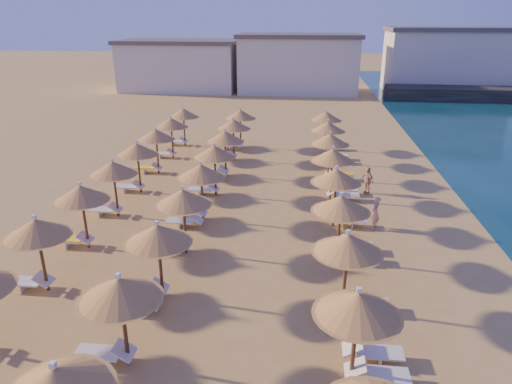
# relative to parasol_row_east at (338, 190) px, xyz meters

# --- Properties ---
(ground) EXTENTS (220.00, 220.00, 0.00)m
(ground) POSITION_rel_parasol_row_east_xyz_m (-2.79, -1.56, -2.51)
(ground) COLOR tan
(ground) RESTS_ON ground
(hotel_blocks) EXTENTS (50.41, 11.10, 8.10)m
(hotel_blocks) POSITION_rel_parasol_row_east_xyz_m (-0.28, 43.72, 1.20)
(hotel_blocks) COLOR white
(hotel_blocks) RESTS_ON ground
(parasol_row_east) EXTENTS (2.39, 32.72, 3.04)m
(parasol_row_east) POSITION_rel_parasol_row_east_xyz_m (0.00, 0.00, 0.00)
(parasol_row_east) COLOR brown
(parasol_row_east) RESTS_ON ground
(parasol_row_west) EXTENTS (2.39, 32.72, 3.04)m
(parasol_row_west) POSITION_rel_parasol_row_east_xyz_m (-6.40, 0.00, 0.00)
(parasol_row_west) COLOR brown
(parasol_row_west) RESTS_ON ground
(parasol_row_inland) EXTENTS (2.39, 25.98, 3.04)m
(parasol_row_inland) POSITION_rel_parasol_row_east_xyz_m (-10.78, 3.37, -0.00)
(parasol_row_inland) COLOR brown
(parasol_row_inland) RESTS_ON ground
(loungers) EXTENTS (13.95, 30.98, 0.66)m
(loungers) POSITION_rel_parasol_row_east_xyz_m (-4.99, 0.55, -2.16)
(loungers) COLOR silver
(loungers) RESTS_ON ground
(beachgoer_c) EXTENTS (0.82, 0.98, 1.57)m
(beachgoer_c) POSITION_rel_parasol_row_east_xyz_m (2.11, 6.27, -1.72)
(beachgoer_c) COLOR tan
(beachgoer_c) RESTS_ON ground
(beachgoer_a) EXTENTS (0.59, 0.69, 1.61)m
(beachgoer_a) POSITION_rel_parasol_row_east_xyz_m (1.93, 1.60, -1.70)
(beachgoer_a) COLOR tan
(beachgoer_a) RESTS_ON ground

